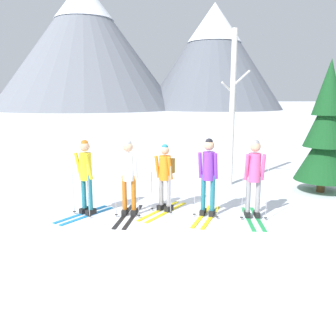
{
  "coord_description": "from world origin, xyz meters",
  "views": [
    {
      "loc": [
        0.15,
        -8.06,
        2.75
      ],
      "look_at": [
        0.08,
        0.29,
        1.05
      ],
      "focal_mm": 37.47,
      "sensor_mm": 36.0,
      "label": 1
    }
  ],
  "objects_px": {
    "skier_in_purple": "(209,172)",
    "pine_tree_mid": "(325,133)",
    "birch_tree_tall": "(232,109)",
    "skier_in_pink": "(254,174)",
    "skier_in_orange": "(165,174)",
    "skier_in_yellow": "(86,174)",
    "skier_in_white": "(128,175)",
    "pine_tree_near": "(334,129)"
  },
  "relations": [
    {
      "from": "skier_in_yellow",
      "to": "birch_tree_tall",
      "type": "bearing_deg",
      "value": 37.32
    },
    {
      "from": "skier_in_purple",
      "to": "birch_tree_tall",
      "type": "bearing_deg",
      "value": 71.4
    },
    {
      "from": "skier_in_orange",
      "to": "pine_tree_near",
      "type": "bearing_deg",
      "value": 33.52
    },
    {
      "from": "skier_in_orange",
      "to": "skier_in_purple",
      "type": "xyz_separation_m",
      "value": [
        1.0,
        -0.35,
        0.13
      ]
    },
    {
      "from": "pine_tree_near",
      "to": "pine_tree_mid",
      "type": "relative_size",
      "value": 0.96
    },
    {
      "from": "skier_in_purple",
      "to": "pine_tree_near",
      "type": "relative_size",
      "value": 0.51
    },
    {
      "from": "skier_in_white",
      "to": "skier_in_orange",
      "type": "height_order",
      "value": "skier_in_white"
    },
    {
      "from": "skier_in_white",
      "to": "skier_in_purple",
      "type": "bearing_deg",
      "value": -0.03
    },
    {
      "from": "pine_tree_near",
      "to": "skier_in_purple",
      "type": "bearing_deg",
      "value": -138.7
    },
    {
      "from": "birch_tree_tall",
      "to": "pine_tree_mid",
      "type": "bearing_deg",
      "value": -19.32
    },
    {
      "from": "skier_in_pink",
      "to": "skier_in_orange",
      "type": "bearing_deg",
      "value": 166.71
    },
    {
      "from": "skier_in_purple",
      "to": "pine_tree_mid",
      "type": "bearing_deg",
      "value": 30.91
    },
    {
      "from": "skier_in_yellow",
      "to": "pine_tree_mid",
      "type": "bearing_deg",
      "value": 17.88
    },
    {
      "from": "skier_in_yellow",
      "to": "pine_tree_near",
      "type": "distance_m",
      "value": 8.64
    },
    {
      "from": "skier_in_pink",
      "to": "pine_tree_near",
      "type": "relative_size",
      "value": 0.5
    },
    {
      "from": "skier_in_white",
      "to": "skier_in_purple",
      "type": "xyz_separation_m",
      "value": [
        1.85,
        -0.0,
        0.06
      ]
    },
    {
      "from": "pine_tree_near",
      "to": "pine_tree_mid",
      "type": "distance_m",
      "value": 2.35
    },
    {
      "from": "skier_in_yellow",
      "to": "pine_tree_mid",
      "type": "xyz_separation_m",
      "value": [
        6.39,
        2.06,
        0.74
      ]
    },
    {
      "from": "skier_in_yellow",
      "to": "birch_tree_tall",
      "type": "relative_size",
      "value": 0.38
    },
    {
      "from": "skier_in_purple",
      "to": "skier_in_orange",
      "type": "bearing_deg",
      "value": 160.52
    },
    {
      "from": "pine_tree_mid",
      "to": "birch_tree_tall",
      "type": "bearing_deg",
      "value": 160.68
    },
    {
      "from": "birch_tree_tall",
      "to": "skier_in_purple",
      "type": "bearing_deg",
      "value": -108.6
    },
    {
      "from": "skier_in_yellow",
      "to": "skier_in_white",
      "type": "bearing_deg",
      "value": -3.09
    },
    {
      "from": "skier_in_orange",
      "to": "skier_in_purple",
      "type": "relative_size",
      "value": 0.9
    },
    {
      "from": "skier_in_purple",
      "to": "pine_tree_mid",
      "type": "xyz_separation_m",
      "value": [
        3.54,
        2.12,
        0.69
      ]
    },
    {
      "from": "birch_tree_tall",
      "to": "skier_in_pink",
      "type": "bearing_deg",
      "value": -89.85
    },
    {
      "from": "skier_in_orange",
      "to": "skier_in_pink",
      "type": "xyz_separation_m",
      "value": [
        2.02,
        -0.48,
        0.12
      ]
    },
    {
      "from": "skier_in_purple",
      "to": "skier_in_white",
      "type": "bearing_deg",
      "value": 179.97
    },
    {
      "from": "skier_in_purple",
      "to": "skier_in_pink",
      "type": "xyz_separation_m",
      "value": [
        1.02,
        -0.12,
        -0.01
      ]
    },
    {
      "from": "skier_in_orange",
      "to": "skier_in_pink",
      "type": "bearing_deg",
      "value": -13.29
    },
    {
      "from": "skier_in_yellow",
      "to": "skier_in_orange",
      "type": "relative_size",
      "value": 1.08
    },
    {
      "from": "pine_tree_near",
      "to": "birch_tree_tall",
      "type": "bearing_deg",
      "value": -162.87
    },
    {
      "from": "skier_in_yellow",
      "to": "skier_in_orange",
      "type": "distance_m",
      "value": 1.88
    },
    {
      "from": "skier_in_white",
      "to": "birch_tree_tall",
      "type": "xyz_separation_m",
      "value": [
        2.86,
        3.0,
        1.4
      ]
    },
    {
      "from": "pine_tree_mid",
      "to": "birch_tree_tall",
      "type": "height_order",
      "value": "birch_tree_tall"
    },
    {
      "from": "skier_in_pink",
      "to": "pine_tree_near",
      "type": "bearing_deg",
      "value": 49.07
    },
    {
      "from": "skier_in_purple",
      "to": "birch_tree_tall",
      "type": "relative_size",
      "value": 0.39
    },
    {
      "from": "skier_in_yellow",
      "to": "pine_tree_mid",
      "type": "relative_size",
      "value": 0.47
    },
    {
      "from": "skier_in_orange",
      "to": "skier_in_purple",
      "type": "bearing_deg",
      "value": -19.48
    },
    {
      "from": "skier_in_white",
      "to": "pine_tree_mid",
      "type": "distance_m",
      "value": 5.84
    },
    {
      "from": "skier_in_white",
      "to": "pine_tree_near",
      "type": "relative_size",
      "value": 0.49
    },
    {
      "from": "skier_in_white",
      "to": "skier_in_purple",
      "type": "height_order",
      "value": "skier_in_purple"
    }
  ]
}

